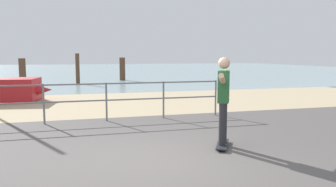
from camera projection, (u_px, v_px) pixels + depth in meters
name	position (u px, v px, depth m)	size (l,w,h in m)	color
ground_plane	(179.00, 183.00, 4.56)	(24.00, 10.00, 0.04)	#514C49
beach_strip	(115.00, 103.00, 12.23)	(24.00, 6.00, 0.04)	tan
sea_surface	(90.00, 70.00, 39.05)	(72.00, 50.00, 0.04)	#849EA3
railing_fence	(10.00, 99.00, 8.11)	(11.05, 0.05, 1.05)	slate
skateboard	(222.00, 144.00, 6.31)	(0.56, 0.80, 0.08)	black
skateboarder	(223.00, 95.00, 6.20)	(0.77, 1.31, 1.65)	#26262B
groyne_post_1	(22.00, 72.00, 18.58)	(0.37, 0.37, 1.59)	#513826
groyne_post_2	(78.00, 69.00, 20.20)	(0.24, 0.24, 1.88)	#513826
groyne_post_3	(122.00, 69.00, 22.94)	(0.40, 0.40, 1.61)	#513826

